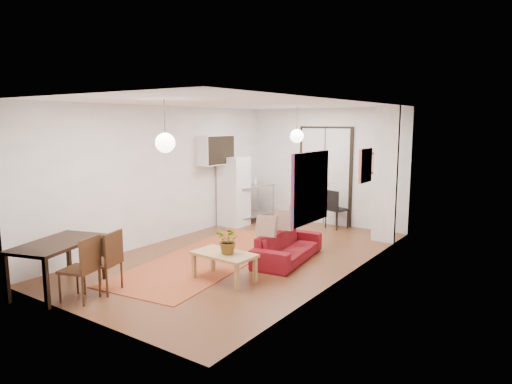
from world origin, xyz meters
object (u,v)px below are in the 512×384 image
Objects in this scene: kitchen_counter at (251,198)px; fridge at (234,191)px; sofa at (288,246)px; dining_chair_far at (84,262)px; dining_chair_near at (107,255)px; coffee_table at (224,257)px; dining_table at (57,247)px; black_side_chair at (339,205)px.

fridge is at bearing -91.22° from kitchen_counter.
sofa is 3.62m from dining_chair_far.
dining_chair_near is 0.40m from dining_chair_far.
sofa reaches higher than coffee_table.
sofa is at bearing 138.42° from dining_chair_far.
sofa is 1.74× the size of coffee_table.
kitchen_counter reaches higher than dining_chair_far.
black_side_chair reaches higher than dining_table.
dining_table is at bearing -103.11° from dining_chair_far.
dining_chair_near is at bearing 36.55° from dining_table.
fridge is 1.81× the size of dining_chair_near.
fridge is 1.81× the size of dining_chair_far.
dining_table reaches higher than sofa.
sofa is 1.07× the size of fridge.
kitchen_counter reaches higher than sofa.
kitchen_counter reaches higher than dining_table.
dining_chair_far is at bearing -124.30° from coffee_table.
sofa is 1.39× the size of kitchen_counter.
black_side_chair is (2.14, 0.69, -0.07)m from kitchen_counter.
dining_chair_near reaches higher than dining_table.
fridge reaches higher than dining_chair_far.
kitchen_counter is at bearing 35.92° from black_side_chair.
fridge is at bearing 175.17° from dining_chair_far.
dining_table is (-1.79, -1.79, 0.28)m from coffee_table.
kitchen_counter is at bearing 119.77° from coffee_table.
coffee_table is 1.12× the size of dining_chair_near.
dining_chair_far is 6.40m from black_side_chair.
kitchen_counter reaches higher than dining_chair_near.
coffee_table is at bearing -52.23° from kitchen_counter.
fridge reaches higher than dining_chair_near.
coffee_table is at bearing 121.22° from dining_chair_near.
dining_table is (-2.08, -3.33, 0.41)m from sofa.
dining_chair_far is (0.60, 0.04, -0.13)m from dining_table.
fridge reaches higher than kitchen_counter.
coffee_table is 1.12× the size of dining_chair_far.
fridge reaches higher than sofa.
coffee_table is 0.68× the size of dining_table.
fridge is 1.10× the size of dining_table.
dining_table is 1.65× the size of black_side_chair.
dining_chair_near is (1.11, -4.62, -0.31)m from fridge.
kitchen_counter is 5.70m from dining_chair_far.
dining_chair_near reaches higher than sofa.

